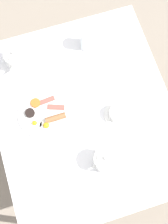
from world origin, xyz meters
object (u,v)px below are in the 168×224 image
(knife_by_plate, at_px, (70,69))
(fork_by_plate, at_px, (114,27))
(teacup_with_saucer_left, at_px, (118,113))
(breakfast_plate, at_px, (44,114))
(teapot_far, at_px, (105,160))
(water_glass_tall, at_px, (87,40))
(teapot_near, at_px, (16,58))

(knife_by_plate, bearing_deg, fork_by_plate, 28.39)
(teacup_with_saucer_left, height_order, fork_by_plate, teacup_with_saucer_left)
(breakfast_plate, bearing_deg, knife_by_plate, 46.61)
(teacup_with_saucer_left, bearing_deg, teapot_far, -124.03)
(breakfast_plate, bearing_deg, teacup_with_saucer_left, -17.46)
(water_glass_tall, xyz_separation_m, fork_by_plate, (0.18, 0.06, -0.06))
(knife_by_plate, bearing_deg, teacup_with_saucer_left, -63.44)
(teapot_far, height_order, fork_by_plate, teapot_far)
(teapot_near, distance_m, fork_by_plate, 0.57)
(fork_by_plate, bearing_deg, water_glass_tall, -160.61)
(teapot_far, bearing_deg, knife_by_plate, -101.11)
(teapot_far, distance_m, teacup_with_saucer_left, 0.25)
(breakfast_plate, height_order, teacup_with_saucer_left, teacup_with_saucer_left)
(teapot_near, xyz_separation_m, teacup_with_saucer_left, (0.41, -0.43, -0.03))
(teapot_far, bearing_deg, breakfast_plate, -69.04)
(teapot_near, xyz_separation_m, teapot_far, (0.27, -0.64, 0.00))
(breakfast_plate, distance_m, water_glass_tall, 0.45)
(water_glass_tall, relative_size, fork_by_plate, 0.95)
(teapot_far, xyz_separation_m, teacup_with_saucer_left, (0.14, 0.20, -0.03))
(fork_by_plate, bearing_deg, teapot_near, -174.82)
(breakfast_plate, xyz_separation_m, fork_by_plate, (0.50, 0.37, -0.01))
(breakfast_plate, xyz_separation_m, teapot_far, (0.22, -0.32, 0.05))
(teapot_far, relative_size, knife_by_plate, 1.03)
(water_glass_tall, relative_size, knife_by_plate, 0.67)
(teapot_far, bearing_deg, teapot_near, -80.03)
(teacup_with_saucer_left, xyz_separation_m, water_glass_tall, (-0.03, 0.42, 0.04))
(teacup_with_saucer_left, height_order, knife_by_plate, teacup_with_saucer_left)
(breakfast_plate, distance_m, fork_by_plate, 0.62)
(teapot_far, bearing_deg, water_glass_tall, -113.24)
(breakfast_plate, distance_m, teacup_with_saucer_left, 0.37)
(teapot_near, bearing_deg, teacup_with_saucer_left, 75.01)
(breakfast_plate, bearing_deg, fork_by_plate, 36.57)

